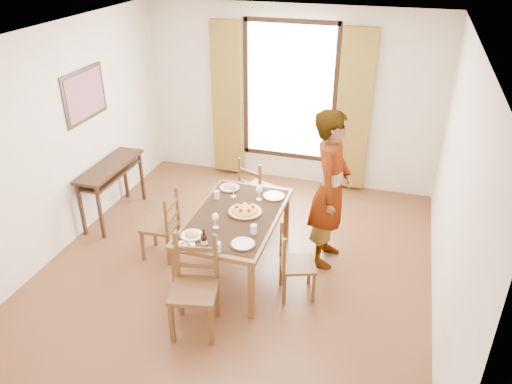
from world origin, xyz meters
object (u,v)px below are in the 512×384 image
(console_table, at_px, (111,173))
(dining_table, at_px, (236,220))
(man, at_px, (331,190))
(pasta_platter, at_px, (245,209))

(console_table, relative_size, dining_table, 0.74)
(console_table, bearing_deg, dining_table, -18.35)
(man, bearing_deg, dining_table, 121.19)
(console_table, xyz_separation_m, dining_table, (2.03, -0.67, 0.00))
(pasta_platter, bearing_deg, console_table, 164.15)
(man, relative_size, pasta_platter, 4.81)
(console_table, relative_size, pasta_platter, 3.00)
(console_table, distance_m, dining_table, 2.14)
(console_table, bearing_deg, pasta_platter, -15.85)
(dining_table, height_order, man, man)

